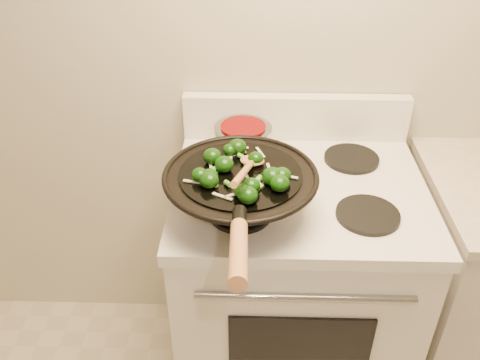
{
  "coord_description": "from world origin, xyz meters",
  "views": [
    {
      "loc": [
        -0.16,
        -0.12,
        1.82
      ],
      "look_at": [
        -0.19,
        1.03,
        1.04
      ],
      "focal_mm": 38.0,
      "sensor_mm": 36.0,
      "label": 1
    }
  ],
  "objects": [
    {
      "name": "wok",
      "position": [
        -0.19,
        1.01,
        1.0
      ],
      "size": [
        0.42,
        0.7,
        0.23
      ],
      "color": "black",
      "rests_on": "stove"
    },
    {
      "name": "wooden_spoon",
      "position": [
        -0.17,
        0.99,
        1.1
      ],
      "size": [
        0.09,
        0.3,
        0.12
      ],
      "color": "#AB6E43",
      "rests_on": "wok"
    },
    {
      "name": "stirfry",
      "position": [
        -0.18,
        1.0,
        1.08
      ],
      "size": [
        0.3,
        0.29,
        0.05
      ],
      "color": "black",
      "rests_on": "wok"
    },
    {
      "name": "saucepan",
      "position": [
        -0.19,
        1.32,
        0.99
      ],
      "size": [
        0.19,
        0.29,
        0.11
      ],
      "color": "gray",
      "rests_on": "stove"
    },
    {
      "name": "stove",
      "position": [
        -0.01,
        1.17,
        0.47
      ],
      "size": [
        0.78,
        0.67,
        1.08
      ],
      "color": "white",
      "rests_on": "ground"
    }
  ]
}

